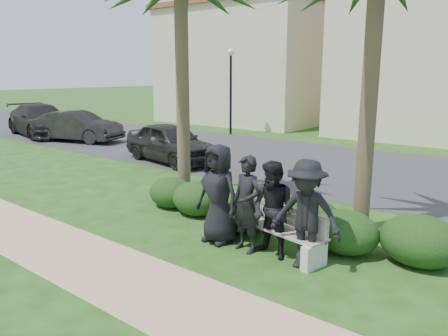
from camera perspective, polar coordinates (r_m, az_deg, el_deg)
The scene contains 20 objects.
ground at distance 8.03m, azimuth -1.01°, elevation -10.33°, with size 160.00×160.00×0.00m, color #204212.
footpath at distance 6.87m, azimuth -10.98°, elevation -14.66°, with size 30.00×1.60×0.01m, color tan.
asphalt_street at distance 14.82m, azimuth 19.16°, elevation -0.43°, with size 160.00×8.00×0.01m, color #2D2D30.
stucco_bldg_left at distance 29.02m, azimuth 3.56°, elevation 13.40°, with size 10.40×8.40×7.30m.
stucco_bldg_right at distance 24.39m, azimuth 25.72°, elevation 12.46°, with size 8.40×8.40×7.30m.
street_lamp at distance 22.40m, azimuth 0.89°, elevation 11.91°, with size 0.36×0.36×4.29m.
park_bench at distance 7.91m, azimuth 5.81°, elevation -7.98°, with size 2.34×0.92×0.79m.
man_a at distance 8.01m, azimuth -0.74°, elevation -3.38°, with size 0.90×0.59×1.85m, color black.
man_b at distance 7.63m, azimuth 2.98°, elevation -4.73°, with size 0.62×0.41×1.71m, color black.
man_c at distance 7.41m, azimuth 6.45°, elevation -5.50°, with size 0.81×0.63×1.67m, color black.
man_d at distance 7.07m, azimuth 10.65°, elevation -6.02°, with size 1.15×0.66×1.79m, color black.
hedge_a at distance 10.34m, azimuth -6.92°, elevation -3.08°, with size 1.12×0.92×0.73m, color #0E340F.
hedge_b at distance 9.72m, azimuth -3.55°, elevation -3.90°, with size 1.17×0.97×0.76m, color #0E340F.
hedge_c at distance 8.82m, azimuth 2.65°, elevation -5.31°, with size 1.29×1.07×0.84m, color #0E340F.
hedge_d at distance 8.66m, azimuth 11.34°, elevation -6.20°, with size 1.16×0.96×0.75m, color #0E340F.
hedge_e at distance 7.99m, azimuth 15.54°, elevation -7.90°, with size 1.20×0.99×0.78m, color #0E340F.
hedge_f at distance 7.91m, azimuth 24.24°, elevation -8.49°, with size 1.31×1.08×0.86m, color #0E340F.
car_a at distance 15.55m, azimuth -6.96°, elevation 3.32°, with size 1.63×4.05×1.38m, color black.
car_b at distance 21.22m, azimuth -18.62°, elevation 5.17°, with size 1.47×4.23×1.39m, color black.
car_c at distance 23.93m, azimuth -22.79°, elevation 5.79°, with size 2.18×5.35×1.55m, color black.
Camera 1 is at (4.74, -5.69, 3.09)m, focal length 35.00 mm.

